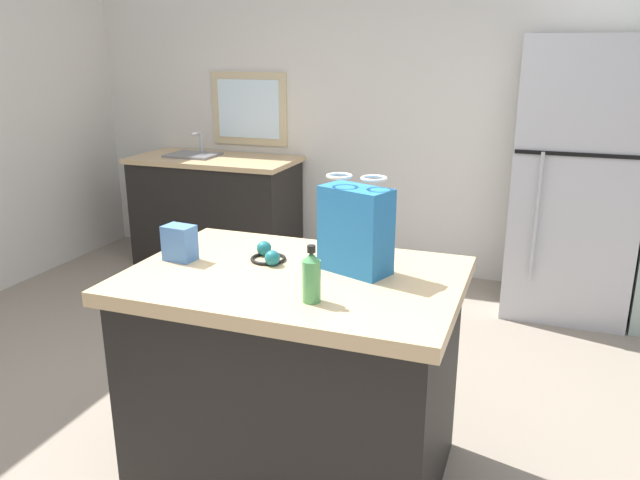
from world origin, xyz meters
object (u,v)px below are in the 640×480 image
at_px(kitchen_island, 295,375).
at_px(bottle, 311,277).
at_px(refrigerator, 575,179).
at_px(shopping_bag, 356,229).
at_px(ear_defenders, 268,255).
at_px(small_box, 180,243).

height_order(kitchen_island, bottle, bottle).
height_order(kitchen_island, refrigerator, refrigerator).
bearing_deg(kitchen_island, shopping_bag, 25.58).
bearing_deg(shopping_bag, ear_defenders, 179.57).
distance_m(refrigerator, shopping_bag, 2.36).
height_order(shopping_bag, bottle, shopping_bag).
height_order(small_box, bottle, bottle).
relative_size(shopping_bag, small_box, 2.60).
bearing_deg(refrigerator, shopping_bag, -111.72).
xyz_separation_m(kitchen_island, ear_defenders, (-0.16, 0.11, 0.47)).
bearing_deg(kitchen_island, small_box, -178.61).
relative_size(refrigerator, small_box, 12.43).
bearing_deg(shopping_bag, bottle, -98.55).
distance_m(refrigerator, bottle, 2.70).
relative_size(kitchen_island, bottle, 6.33).
relative_size(kitchen_island, refrigerator, 0.71).
bearing_deg(refrigerator, ear_defenders, -119.80).
xyz_separation_m(refrigerator, shopping_bag, (-0.87, -2.18, 0.16)).
bearing_deg(small_box, shopping_bag, 9.15).
height_order(small_box, ear_defenders, small_box).
distance_m(kitchen_island, small_box, 0.73).
bearing_deg(bottle, ear_defenders, 132.90).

